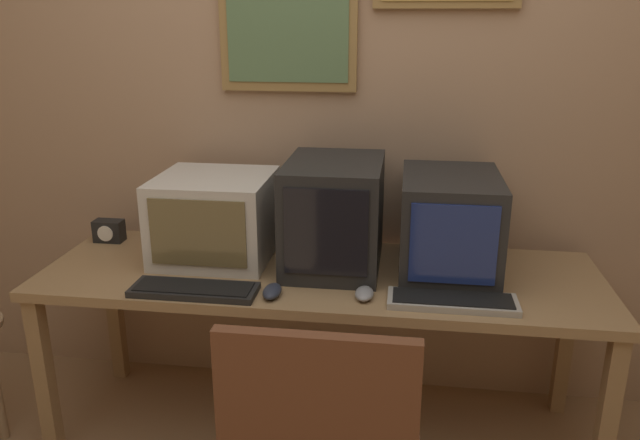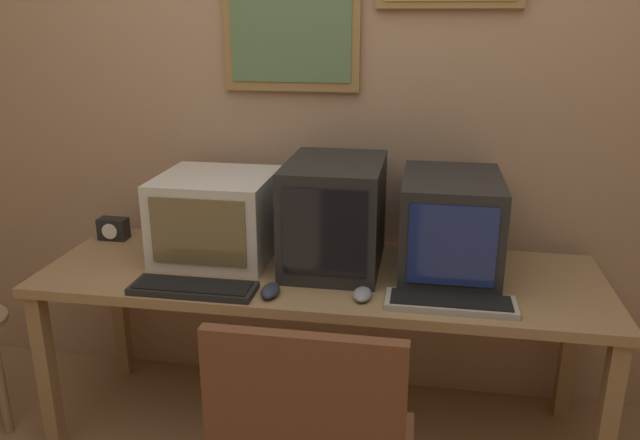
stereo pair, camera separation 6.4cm
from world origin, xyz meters
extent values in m
cube|color=tan|center=(0.00, 1.47, 1.30)|extent=(8.00, 0.05, 2.60)
cube|color=olive|center=(-0.18, 1.43, 1.57)|extent=(0.54, 0.02, 0.52)
cube|color=#56754C|center=(-0.18, 1.41, 1.57)|extent=(0.48, 0.01, 0.44)
cube|color=#99754C|center=(0.00, 1.05, 0.68)|extent=(2.06, 0.67, 0.04)
cube|color=#99754C|center=(-0.98, 0.76, 0.33)|extent=(0.06, 0.06, 0.67)
cube|color=#99754C|center=(0.98, 0.76, 0.33)|extent=(0.06, 0.06, 0.67)
cube|color=#99754C|center=(-0.98, 1.33, 0.33)|extent=(0.06, 0.06, 0.67)
cube|color=#99754C|center=(0.98, 1.33, 0.33)|extent=(0.06, 0.06, 0.67)
cube|color=beige|center=(-0.42, 1.14, 0.86)|extent=(0.43, 0.42, 0.32)
cube|color=brown|center=(-0.42, 0.93, 0.87)|extent=(0.35, 0.01, 0.25)
cube|color=black|center=(0.04, 1.13, 0.90)|extent=(0.35, 0.47, 0.40)
cube|color=black|center=(0.04, 0.89, 0.91)|extent=(0.29, 0.01, 0.30)
cube|color=black|center=(0.46, 1.13, 0.88)|extent=(0.35, 0.48, 0.36)
cube|color=navy|center=(0.46, 0.89, 0.89)|extent=(0.28, 0.01, 0.27)
cube|color=black|center=(-0.40, 0.80, 0.71)|extent=(0.43, 0.15, 0.02)
cube|color=black|center=(-0.40, 0.80, 0.73)|extent=(0.40, 0.12, 0.00)
cube|color=#A8A399|center=(0.47, 0.83, 0.71)|extent=(0.42, 0.14, 0.02)
cube|color=black|center=(0.47, 0.83, 0.73)|extent=(0.39, 0.12, 0.00)
ellipsoid|color=#282D3D|center=(-0.13, 0.81, 0.72)|extent=(0.06, 0.12, 0.04)
ellipsoid|color=gray|center=(0.18, 0.84, 0.72)|extent=(0.06, 0.11, 0.03)
cube|color=black|center=(-0.92, 1.24, 0.75)|extent=(0.12, 0.07, 0.09)
cylinder|color=white|center=(-0.92, 1.21, 0.75)|extent=(0.07, 0.00, 0.07)
cube|color=brown|center=(0.12, 0.10, 0.71)|extent=(0.46, 0.04, 0.50)
cylinder|color=#9E7F5B|center=(-1.24, 0.83, 0.24)|extent=(0.04, 0.04, 0.47)
camera|label=1|loc=(0.30, -1.07, 1.61)|focal=35.00mm
camera|label=2|loc=(0.36, -1.06, 1.61)|focal=35.00mm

